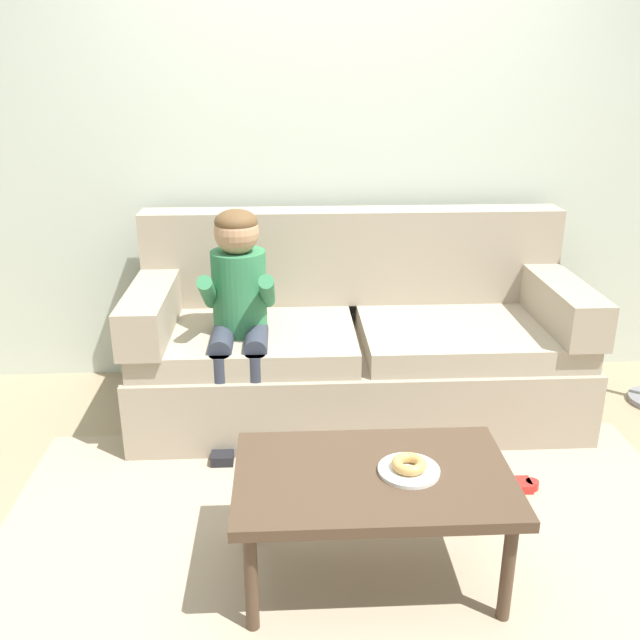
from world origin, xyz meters
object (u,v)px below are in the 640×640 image
(donut, at_px, (409,464))
(person_child, at_px, (239,303))
(couch, at_px, (356,345))
(coffee_table, at_px, (373,484))
(toy_controller, at_px, (512,486))

(donut, bearing_deg, person_child, 120.08)
(couch, xyz_separation_m, person_child, (-0.58, -0.21, 0.32))
(couch, distance_m, coffee_table, 1.30)
(coffee_table, height_order, toy_controller, coffee_table)
(donut, relative_size, toy_controller, 0.53)
(couch, height_order, toy_controller, couch)
(couch, bearing_deg, person_child, -159.74)
(couch, distance_m, donut, 1.30)
(donut, height_order, toy_controller, donut)
(couch, bearing_deg, coffee_table, -93.09)
(donut, bearing_deg, coffee_table, 179.17)
(person_child, height_order, toy_controller, person_child)
(coffee_table, distance_m, toy_controller, 0.90)
(person_child, relative_size, toy_controller, 4.87)
(couch, height_order, person_child, person_child)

